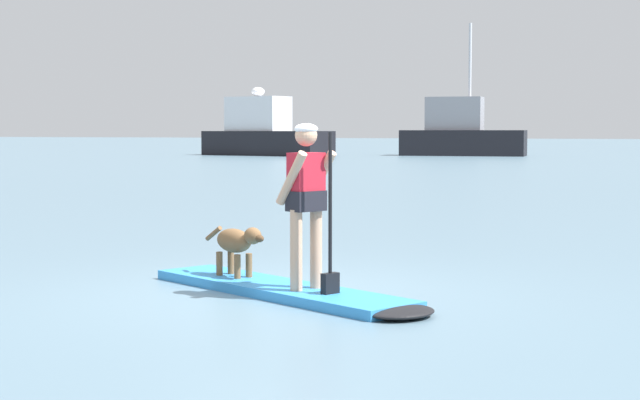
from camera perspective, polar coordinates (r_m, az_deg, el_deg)
ground_plane at (r=10.14m, az=-2.39°, el=-5.44°), size 400.00×400.00×0.00m
paddleboard at (r=9.96m, az=-1.54°, el=-5.32°), size 3.66×2.10×0.10m
person_paddler at (r=9.69m, az=-0.74°, el=0.34°), size 0.68×0.60×1.64m
dog at (r=10.63m, az=-4.83°, el=-2.46°), size 0.95×0.47×0.55m
moored_boat_starboard at (r=67.21m, az=-3.24°, el=3.85°), size 9.53×4.45×4.62m
moored_boat_far_port at (r=67.07m, az=8.12°, el=3.81°), size 8.57×4.18×8.80m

